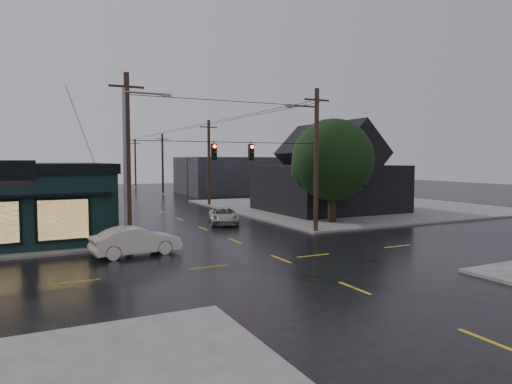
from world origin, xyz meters
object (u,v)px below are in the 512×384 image
corner_tree (333,160)px  sedan_cream (136,241)px  suv_silver (224,216)px  utility_pole_ne (316,233)px  utility_pole_nw (130,248)px

corner_tree → sedan_cream: corner_tree is taller
suv_silver → utility_pole_ne: bearing=-41.9°
suv_silver → sedan_cream: bearing=-116.6°
sedan_cream → suv_silver: size_ratio=1.00×
utility_pole_ne → sedan_cream: (-13.06, -2.11, 0.78)m
utility_pole_nw → sedan_cream: size_ratio=2.13×
utility_pole_ne → corner_tree: bearing=40.7°
corner_tree → sedan_cream: size_ratio=1.75×
utility_pole_nw → utility_pole_ne: 13.00m
corner_tree → suv_silver: (-7.89, 3.84, -4.51)m
corner_tree → utility_pole_ne: bearing=-139.3°
utility_pole_ne → suv_silver: bearing=120.6°
corner_tree → utility_pole_ne: size_ratio=0.82×
sedan_cream → utility_pole_nw: bearing=-8.4°
corner_tree → sedan_cream: 18.14m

